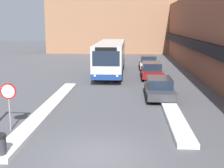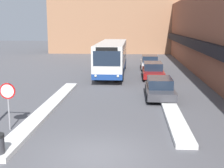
{
  "view_description": "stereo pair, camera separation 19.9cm",
  "coord_description": "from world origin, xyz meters",
  "px_view_note": "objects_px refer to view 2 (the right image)",
  "views": [
    {
      "loc": [
        1.21,
        -11.17,
        4.98
      ],
      "look_at": [
        0.09,
        7.74,
        1.31
      ],
      "focal_mm": 50.0,
      "sensor_mm": 36.0,
      "label": 1
    },
    {
      "loc": [
        1.41,
        -11.16,
        4.98
      ],
      "look_at": [
        0.09,
        7.74,
        1.31
      ],
      "focal_mm": 50.0,
      "sensor_mm": 36.0,
      "label": 2
    }
  ],
  "objects_px": {
    "parked_car_front": "(160,88)",
    "city_bus": "(112,57)",
    "stop_sign": "(8,96)",
    "parked_car_middle": "(153,70)",
    "parked_car_back": "(150,62)"
  },
  "relations": [
    {
      "from": "stop_sign",
      "to": "parked_car_back",
      "type": "bearing_deg",
      "value": 69.97
    },
    {
      "from": "city_bus",
      "to": "parked_car_front",
      "type": "xyz_separation_m",
      "value": [
        3.93,
        -9.91,
        -1.05
      ]
    },
    {
      "from": "city_bus",
      "to": "parked_car_back",
      "type": "distance_m",
      "value": 5.66
    },
    {
      "from": "parked_car_front",
      "to": "parked_car_middle",
      "type": "distance_m",
      "value": 7.87
    },
    {
      "from": "parked_car_front",
      "to": "city_bus",
      "type": "bearing_deg",
      "value": 111.64
    },
    {
      "from": "parked_car_back",
      "to": "stop_sign",
      "type": "distance_m",
      "value": 22.31
    },
    {
      "from": "city_bus",
      "to": "parked_car_back",
      "type": "relative_size",
      "value": 2.71
    },
    {
      "from": "parked_car_front",
      "to": "parked_car_back",
      "type": "xyz_separation_m",
      "value": [
        0.0,
        13.85,
        0.05
      ]
    },
    {
      "from": "parked_car_middle",
      "to": "parked_car_back",
      "type": "distance_m",
      "value": 5.98
    },
    {
      "from": "parked_car_back",
      "to": "stop_sign",
      "type": "height_order",
      "value": "stop_sign"
    },
    {
      "from": "parked_car_front",
      "to": "stop_sign",
      "type": "bearing_deg",
      "value": -137.12
    },
    {
      "from": "parked_car_front",
      "to": "stop_sign",
      "type": "distance_m",
      "value": 10.46
    },
    {
      "from": "parked_car_front",
      "to": "parked_car_middle",
      "type": "bearing_deg",
      "value": 90.0
    },
    {
      "from": "city_bus",
      "to": "stop_sign",
      "type": "relative_size",
      "value": 5.47
    },
    {
      "from": "city_bus",
      "to": "stop_sign",
      "type": "bearing_deg",
      "value": -102.29
    }
  ]
}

